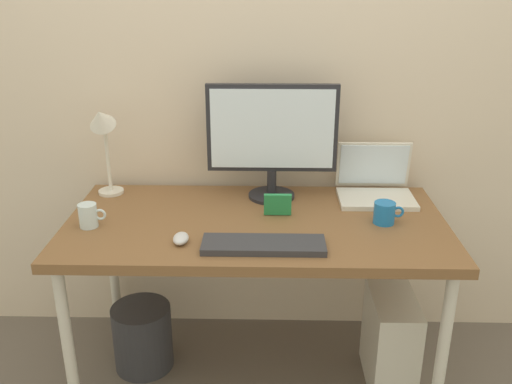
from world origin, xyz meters
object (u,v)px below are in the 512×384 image
at_px(desk_lamp, 103,132).
at_px(keyboard, 264,245).
at_px(wastebasket, 143,337).
at_px(mouse, 181,238).
at_px(desk, 256,234).
at_px(computer_tower, 390,340).
at_px(glass_cup, 89,216).
at_px(laptop, 375,184).
at_px(photo_frame, 278,204).
at_px(coffee_mug, 385,213).
at_px(monitor, 272,135).

relative_size(desk_lamp, keyboard, 0.94).
relative_size(desk_lamp, wastebasket, 1.38).
xyz_separation_m(keyboard, mouse, (-0.30, 0.03, 0.01)).
xyz_separation_m(desk, computer_tower, (0.57, -0.03, -0.48)).
height_order(glass_cup, computer_tower, glass_cup).
distance_m(laptop, photo_frame, 0.47).
bearing_deg(desk_lamp, wastebasket, -53.32).
bearing_deg(photo_frame, mouse, -144.59).
bearing_deg(keyboard, photo_frame, 79.44).
distance_m(desk_lamp, coffee_mug, 1.21).
relative_size(laptop, photo_frame, 2.91).
bearing_deg(desk, glass_cup, -173.33).
bearing_deg(desk_lamp, keyboard, -35.26).
bearing_deg(glass_cup, desk_lamp, 91.79).
bearing_deg(desk_lamp, desk, -20.68).
bearing_deg(laptop, desk, -153.02).
xyz_separation_m(keyboard, wastebasket, (-0.54, 0.29, -0.61)).
distance_m(desk, photo_frame, 0.15).
distance_m(monitor, coffee_mug, 0.56).
xyz_separation_m(desk, desk_lamp, (-0.65, 0.25, 0.35)).
bearing_deg(monitor, keyboard, -93.49).
xyz_separation_m(monitor, glass_cup, (-0.70, -0.32, -0.23)).
relative_size(monitor, keyboard, 1.24).
bearing_deg(coffee_mug, computer_tower, -9.80).
relative_size(glass_cup, computer_tower, 0.25).
distance_m(mouse, photo_frame, 0.43).
bearing_deg(coffee_mug, keyboard, -154.57).
height_order(desk, mouse, mouse).
distance_m(glass_cup, photo_frame, 0.74).
height_order(desk, monitor, monitor).
bearing_deg(monitor, photo_frame, -83.11).
height_order(laptop, wastebasket, laptop).
xyz_separation_m(desk, mouse, (-0.27, -0.20, 0.08)).
relative_size(laptop, computer_tower, 0.76).
bearing_deg(desk, keyboard, -82.21).
relative_size(laptop, mouse, 3.56).
bearing_deg(computer_tower, glass_cup, -177.69).
distance_m(laptop, desk_lamp, 1.18).
relative_size(monitor, laptop, 1.71).
bearing_deg(glass_cup, mouse, -19.02).
bearing_deg(wastebasket, coffee_mug, -3.85).
bearing_deg(mouse, desk, 37.20).
distance_m(monitor, photo_frame, 0.31).
xyz_separation_m(keyboard, photo_frame, (0.05, 0.29, 0.04)).
distance_m(laptop, mouse, 0.91).
distance_m(coffee_mug, wastebasket, 1.20).
distance_m(desk_lamp, glass_cup, 0.40).
height_order(coffee_mug, computer_tower, coffee_mug).
bearing_deg(desk_lamp, laptop, 0.70).
bearing_deg(laptop, photo_frame, -153.50).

